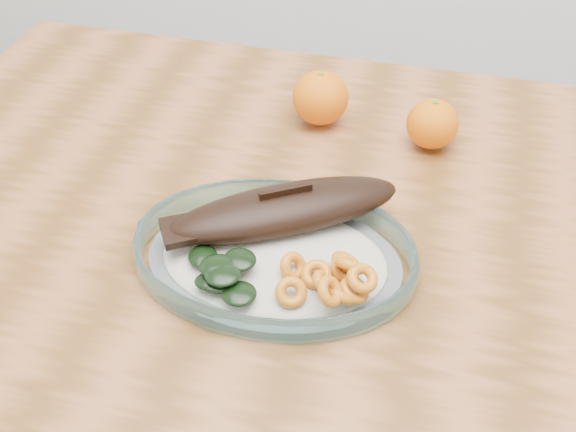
{
  "coord_description": "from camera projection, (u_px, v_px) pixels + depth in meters",
  "views": [
    {
      "loc": [
        0.1,
        -0.62,
        1.3
      ],
      "look_at": [
        -0.05,
        -0.02,
        0.77
      ],
      "focal_mm": 45.0,
      "sensor_mm": 36.0,
      "label": 1
    }
  ],
  "objects": [
    {
      "name": "dining_table",
      "position": [
        331.0,
        285.0,
        0.9
      ],
      "size": [
        1.2,
        0.8,
        0.75
      ],
      "color": "brown",
      "rests_on": "ground"
    },
    {
      "name": "plated_meal",
      "position": [
        275.0,
        250.0,
        0.78
      ],
      "size": [
        0.57,
        0.57,
        0.08
      ],
      "rotation": [
        0.0,
        0.0,
        0.04
      ],
      "color": "white",
      "rests_on": "dining_table"
    },
    {
      "name": "orange_left",
      "position": [
        320.0,
        98.0,
        0.98
      ],
      "size": [
        0.08,
        0.08,
        0.08
      ],
      "primitive_type": "sphere",
      "color": "#FF6105",
      "rests_on": "dining_table"
    },
    {
      "name": "orange_right",
      "position": [
        432.0,
        124.0,
        0.94
      ],
      "size": [
        0.07,
        0.07,
        0.07
      ],
      "primitive_type": "sphere",
      "color": "#FF6105",
      "rests_on": "dining_table"
    }
  ]
}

